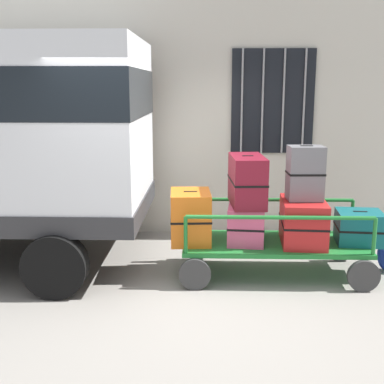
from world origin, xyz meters
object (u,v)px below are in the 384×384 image
suitcase_center_middle (305,173)px  suitcase_midleft_middle (247,181)px  luggage_cart (273,248)px  suitcase_left_bottom (191,217)px  suitcase_midleft_bottom (246,223)px  suitcase_center_bottom (303,222)px  suitcase_midright_bottom (359,227)px

suitcase_center_middle → suitcase_midleft_middle: bearing=176.1°
luggage_cart → suitcase_left_bottom: suitcase_left_bottom is taller
suitcase_midleft_bottom → suitcase_midleft_middle: size_ratio=0.92×
suitcase_left_bottom → suitcase_center_bottom: (1.32, -0.02, -0.05)m
suitcase_left_bottom → suitcase_midleft_bottom: size_ratio=0.91×
suitcase_midleft_bottom → suitcase_midright_bottom: suitcase_midleft_bottom is taller
suitcase_left_bottom → suitcase_midleft_middle: bearing=3.2°
suitcase_center_bottom → suitcase_midright_bottom: suitcase_center_bottom is taller
suitcase_midleft_bottom → luggage_cart: bearing=-6.6°
suitcase_midleft_bottom → suitcase_midleft_middle: bearing=-90.0°
luggage_cart → suitcase_midright_bottom: (0.99, -0.01, 0.26)m
suitcase_left_bottom → suitcase_midleft_bottom: 0.67m
suitcase_left_bottom → suitcase_midleft_middle: size_ratio=0.84×
suitcase_midright_bottom → suitcase_midleft_middle: bearing=178.3°
luggage_cart → suitcase_midleft_bottom: bearing=173.4°
luggage_cart → suitcase_left_bottom: bearing=-179.8°
luggage_cart → suitcase_midleft_middle: (-0.33, 0.03, 0.81)m
suitcase_left_bottom → suitcase_midleft_middle: 0.79m
suitcase_midleft_bottom → suitcase_midleft_middle: (0.00, -0.01, 0.51)m
suitcase_left_bottom → suitcase_midright_bottom: 1.99m
suitcase_left_bottom → suitcase_center_bottom: size_ratio=0.81×
suitcase_midleft_middle → luggage_cart: bearing=-5.7°
luggage_cart → suitcase_left_bottom: 1.06m
suitcase_left_bottom → suitcase_midleft_middle: (0.66, 0.04, 0.43)m
suitcase_left_bottom → suitcase_midright_bottom: (1.98, -0.00, -0.11)m
suitcase_midleft_middle → suitcase_midright_bottom: bearing=-1.7°
luggage_cart → suitcase_midleft_middle: suitcase_midleft_middle is taller
suitcase_midleft_middle → suitcase_center_middle: suitcase_center_middle is taller
suitcase_midleft_bottom → suitcase_center_middle: size_ratio=1.11×
suitcase_midleft_bottom → suitcase_midright_bottom: bearing=-2.0°
suitcase_midleft_middle → suitcase_midright_bottom: 1.43m
suitcase_center_bottom → suitcase_midright_bottom: bearing=1.0°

